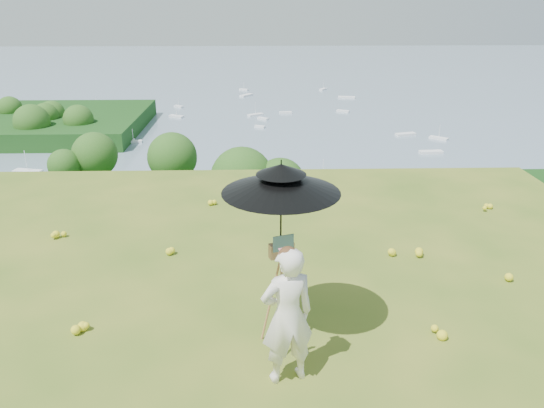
{
  "coord_description": "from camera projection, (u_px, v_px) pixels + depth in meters",
  "views": [
    {
      "loc": [
        0.33,
        -5.74,
        4.04
      ],
      "look_at": [
        0.55,
        2.16,
        0.96
      ],
      "focal_mm": 35.0,
      "sensor_mm": 36.0,
      "label": 1
    }
  ],
  "objects": [
    {
      "name": "sun_umbrella",
      "position": [
        281.0,
        208.0,
        5.96
      ],
      "size": [
        1.72,
        1.72,
        1.14
      ],
      "primitive_type": null,
      "rotation": [
        0.0,
        0.0,
        0.36
      ],
      "color": "black",
      "rests_on": "field_easel"
    },
    {
      "name": "slope_trees",
      "position": [
        255.0,
        239.0,
        44.85
      ],
      "size": [
        110.0,
        50.0,
        6.0
      ],
      "primitive_type": null,
      "color": "#1D5018",
      "rests_on": "forest_slope"
    },
    {
      "name": "shoreline_tier",
      "position": [
        257.0,
        251.0,
        89.73
      ],
      "size": [
        170.0,
        28.0,
        8.0
      ],
      "primitive_type": "cube",
      "color": "slate",
      "rests_on": "bay_water"
    },
    {
      "name": "painter",
      "position": [
        287.0,
        316.0,
        5.73
      ],
      "size": [
        0.69,
        0.55,
        1.64
      ],
      "primitive_type": "imported",
      "rotation": [
        0.0,
        0.0,
        3.44
      ],
      "color": "white",
      "rests_on": "ground"
    },
    {
      "name": "painter_cap",
      "position": [
        288.0,
        252.0,
        5.45
      ],
      "size": [
        0.27,
        0.29,
        0.1
      ],
      "primitive_type": null,
      "rotation": [
        0.0,
        0.0,
        0.36
      ],
      "color": "pink",
      "rests_on": "painter"
    },
    {
      "name": "moored_boats",
      "position": [
        217.0,
        125.0,
        168.63
      ],
      "size": [
        140.0,
        140.0,
        0.7
      ],
      "primitive_type": null,
      "color": "white",
      "rests_on": "bay_water"
    },
    {
      "name": "bay_water",
      "position": [
        256.0,
        87.0,
        242.65
      ],
      "size": [
        700.0,
        700.0,
        0.0
      ],
      "primitive_type": "plane",
      "color": "slate",
      "rests_on": "ground"
    },
    {
      "name": "wildflowers",
      "position": [
        235.0,
        320.0,
        7.01
      ],
      "size": [
        10.0,
        10.5,
        0.12
      ],
      "primitive_type": null,
      "color": "yellow",
      "rests_on": "ground"
    },
    {
      "name": "peninsula",
      "position": [
        8.0,
        115.0,
        159.7
      ],
      "size": [
        90.0,
        60.0,
        12.0
      ],
      "primitive_type": null,
      "color": "black",
      "rests_on": "bay_water"
    },
    {
      "name": "harbor_town",
      "position": [
        256.0,
        216.0,
        87.37
      ],
      "size": [
        110.0,
        22.0,
        5.0
      ],
      "primitive_type": null,
      "color": "silver",
      "rests_on": "shoreline_tier"
    },
    {
      "name": "field_easel",
      "position": [
        281.0,
        292.0,
        6.32
      ],
      "size": [
        0.74,
        0.74,
        1.53
      ],
      "primitive_type": null,
      "rotation": [
        0.0,
        0.0,
        0.33
      ],
      "color": "#AA7047",
      "rests_on": "ground"
    },
    {
      "name": "ground",
      "position": [
        234.0,
        335.0,
        6.8
      ],
      "size": [
        14.0,
        14.0,
        0.0
      ],
      "primitive_type": "plane",
      "color": "#44641C",
      "rests_on": "ground"
    },
    {
      "name": "forest_slope",
      "position": [
        256.0,
        373.0,
        49.93
      ],
      "size": [
        140.0,
        56.0,
        22.0
      ],
      "primitive_type": "cube",
      "color": "black",
      "rests_on": "bay_water"
    }
  ]
}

